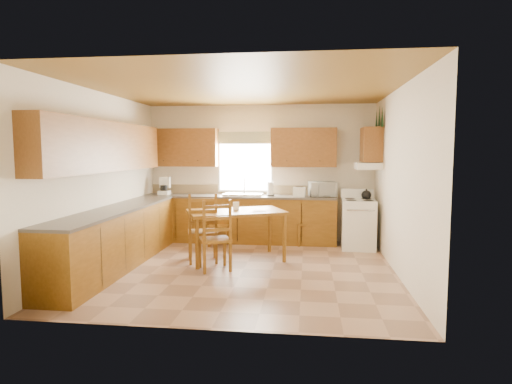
# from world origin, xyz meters

# --- Properties ---
(floor) EXTENTS (4.50, 4.50, 0.00)m
(floor) POSITION_xyz_m (0.00, 0.00, 0.00)
(floor) COLOR #A0795F
(floor) RESTS_ON ground
(ceiling) EXTENTS (4.50, 4.50, 0.00)m
(ceiling) POSITION_xyz_m (0.00, 0.00, 2.70)
(ceiling) COLOR olive
(ceiling) RESTS_ON floor
(wall_left) EXTENTS (4.50, 4.50, 0.00)m
(wall_left) POSITION_xyz_m (-2.25, 0.00, 1.35)
(wall_left) COLOR beige
(wall_left) RESTS_ON floor
(wall_right) EXTENTS (4.50, 4.50, 0.00)m
(wall_right) POSITION_xyz_m (2.25, 0.00, 1.35)
(wall_right) COLOR beige
(wall_right) RESTS_ON floor
(wall_back) EXTENTS (4.50, 4.50, 0.00)m
(wall_back) POSITION_xyz_m (0.00, 2.25, 1.35)
(wall_back) COLOR beige
(wall_back) RESTS_ON floor
(wall_front) EXTENTS (4.50, 4.50, 0.00)m
(wall_front) POSITION_xyz_m (0.00, -2.25, 1.35)
(wall_front) COLOR beige
(wall_front) RESTS_ON floor
(lower_cab_back) EXTENTS (3.75, 0.60, 0.88)m
(lower_cab_back) POSITION_xyz_m (-0.38, 1.95, 0.44)
(lower_cab_back) COLOR brown
(lower_cab_back) RESTS_ON floor
(lower_cab_left) EXTENTS (0.60, 3.60, 0.88)m
(lower_cab_left) POSITION_xyz_m (-1.95, -0.15, 0.44)
(lower_cab_left) COLOR brown
(lower_cab_left) RESTS_ON floor
(counter_back) EXTENTS (3.75, 0.63, 0.04)m
(counter_back) POSITION_xyz_m (-0.38, 1.95, 0.90)
(counter_back) COLOR #4E463D
(counter_back) RESTS_ON lower_cab_back
(counter_left) EXTENTS (0.63, 3.60, 0.04)m
(counter_left) POSITION_xyz_m (-1.95, -0.15, 0.90)
(counter_left) COLOR #4E463D
(counter_left) RESTS_ON lower_cab_left
(backsplash) EXTENTS (3.75, 0.01, 0.18)m
(backsplash) POSITION_xyz_m (-0.38, 2.24, 1.01)
(backsplash) COLOR #8F7A56
(backsplash) RESTS_ON counter_back
(upper_cab_back_left) EXTENTS (1.41, 0.33, 0.75)m
(upper_cab_back_left) POSITION_xyz_m (-1.55, 2.08, 1.85)
(upper_cab_back_left) COLOR brown
(upper_cab_back_left) RESTS_ON wall_back
(upper_cab_back_right) EXTENTS (1.25, 0.33, 0.75)m
(upper_cab_back_right) POSITION_xyz_m (0.86, 2.08, 1.85)
(upper_cab_back_right) COLOR brown
(upper_cab_back_right) RESTS_ON wall_back
(upper_cab_left) EXTENTS (0.33, 3.60, 0.75)m
(upper_cab_left) POSITION_xyz_m (-2.08, -0.15, 1.85)
(upper_cab_left) COLOR brown
(upper_cab_left) RESTS_ON wall_left
(upper_cab_stove) EXTENTS (0.33, 0.62, 0.62)m
(upper_cab_stove) POSITION_xyz_m (2.08, 1.65, 1.90)
(upper_cab_stove) COLOR brown
(upper_cab_stove) RESTS_ON wall_right
(range_hood) EXTENTS (0.44, 0.62, 0.12)m
(range_hood) POSITION_xyz_m (2.03, 1.65, 1.52)
(range_hood) COLOR white
(range_hood) RESTS_ON wall_right
(window_frame) EXTENTS (1.13, 0.02, 1.18)m
(window_frame) POSITION_xyz_m (-0.30, 2.22, 1.55)
(window_frame) COLOR white
(window_frame) RESTS_ON wall_back
(window_pane) EXTENTS (1.05, 0.01, 1.10)m
(window_pane) POSITION_xyz_m (-0.30, 2.21, 1.55)
(window_pane) COLOR white
(window_pane) RESTS_ON wall_back
(window_valance) EXTENTS (1.19, 0.01, 0.24)m
(window_valance) POSITION_xyz_m (-0.30, 2.19, 2.05)
(window_valance) COLOR #475A33
(window_valance) RESTS_ON wall_back
(sink_basin) EXTENTS (0.75, 0.45, 0.04)m
(sink_basin) POSITION_xyz_m (-0.30, 1.95, 0.94)
(sink_basin) COLOR silver
(sink_basin) RESTS_ON counter_back
(pine_decal_a) EXTENTS (0.22, 0.22, 0.36)m
(pine_decal_a) POSITION_xyz_m (2.21, 1.33, 2.38)
(pine_decal_a) COLOR black
(pine_decal_a) RESTS_ON wall_right
(pine_decal_b) EXTENTS (0.22, 0.22, 0.36)m
(pine_decal_b) POSITION_xyz_m (2.21, 1.65, 2.42)
(pine_decal_b) COLOR black
(pine_decal_b) RESTS_ON wall_right
(pine_decal_c) EXTENTS (0.22, 0.22, 0.36)m
(pine_decal_c) POSITION_xyz_m (2.21, 1.97, 2.38)
(pine_decal_c) COLOR black
(pine_decal_c) RESTS_ON wall_right
(stove) EXTENTS (0.62, 0.64, 0.89)m
(stove) POSITION_xyz_m (1.88, 1.61, 0.44)
(stove) COLOR white
(stove) RESTS_ON floor
(coffeemaker) EXTENTS (0.25, 0.29, 0.38)m
(coffeemaker) POSITION_xyz_m (-1.89, 1.92, 1.11)
(coffeemaker) COLOR white
(coffeemaker) RESTS_ON counter_back
(paper_towel) EXTENTS (0.14, 0.14, 0.27)m
(paper_towel) POSITION_xyz_m (0.23, 1.91, 1.05)
(paper_towel) COLOR white
(paper_towel) RESTS_ON counter_back
(toaster) EXTENTS (0.24, 0.17, 0.18)m
(toaster) POSITION_xyz_m (0.79, 1.86, 1.01)
(toaster) COLOR white
(toaster) RESTS_ON counter_back
(microwave) EXTENTS (0.52, 0.42, 0.28)m
(microwave) POSITION_xyz_m (1.23, 1.95, 1.06)
(microwave) COLOR white
(microwave) RESTS_ON counter_back
(dining_table) EXTENTS (1.75, 1.41, 0.82)m
(dining_table) POSITION_xyz_m (-0.21, 0.54, 0.41)
(dining_table) COLOR brown
(dining_table) RESTS_ON floor
(chair_near_left) EXTENTS (0.57, 0.56, 1.11)m
(chair_near_left) POSITION_xyz_m (-0.73, 0.37, 0.56)
(chair_near_left) COLOR brown
(chair_near_left) RESTS_ON floor
(chair_near_right) EXTENTS (0.59, 0.58, 1.07)m
(chair_near_right) POSITION_xyz_m (-0.43, -0.09, 0.53)
(chair_near_right) COLOR brown
(chair_near_right) RESTS_ON floor
(chair_far_left) EXTENTS (0.37, 0.35, 0.88)m
(chair_far_left) POSITION_xyz_m (-0.72, 1.55, 0.44)
(chair_far_left) COLOR brown
(chair_far_left) RESTS_ON floor
(chair_far_right) EXTENTS (0.50, 0.49, 0.97)m
(chair_far_right) POSITION_xyz_m (0.91, 1.84, 0.48)
(chair_far_right) COLOR brown
(chair_far_right) RESTS_ON floor
(table_paper) EXTENTS (0.22, 0.28, 0.00)m
(table_paper) POSITION_xyz_m (0.19, 0.46, 0.82)
(table_paper) COLOR white
(table_paper) RESTS_ON dining_table
(table_card) EXTENTS (0.10, 0.04, 0.13)m
(table_card) POSITION_xyz_m (-0.22, 0.60, 0.89)
(table_card) COLOR white
(table_card) RESTS_ON dining_table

